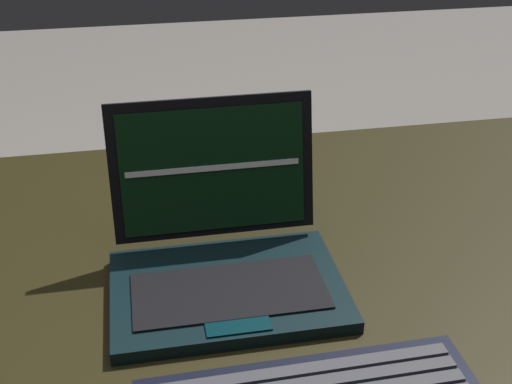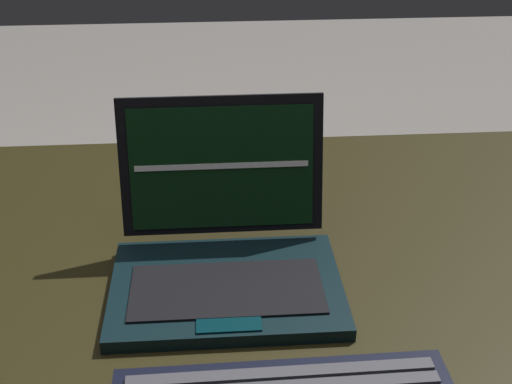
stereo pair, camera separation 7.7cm
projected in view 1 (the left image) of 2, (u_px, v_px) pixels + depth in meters
The scene contains 2 objects.
desk at pixel (226, 336), 0.89m from camera, with size 1.77×0.84×0.74m.
laptop_front at pixel (227, 253), 0.83m from camera, with size 0.28×0.23×0.21m.
Camera 1 is at (-0.09, -0.68, 1.25)m, focal length 47.70 mm.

